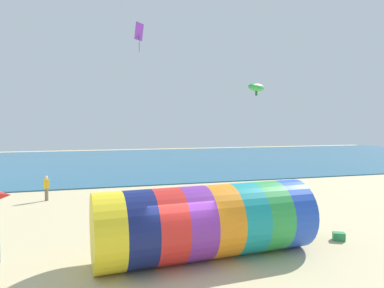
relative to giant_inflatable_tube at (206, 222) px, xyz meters
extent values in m
plane|color=#CCBA8C|center=(-1.26, -0.46, -1.44)|extent=(120.00, 120.00, 0.00)
cube|color=#236084|center=(-1.26, 36.16, -1.39)|extent=(120.00, 40.00, 0.10)
cylinder|color=yellow|center=(-3.82, -0.28, 0.00)|extent=(1.30, 2.95, 2.88)
cylinder|color=navy|center=(-2.74, -0.20, 0.00)|extent=(1.30, 2.95, 2.88)
cylinder|color=red|center=(-1.65, -0.12, 0.00)|extent=(1.30, 2.95, 2.88)
cylinder|color=purple|center=(-0.57, -0.04, 0.00)|extent=(1.30, 2.95, 2.88)
cylinder|color=orange|center=(0.52, 0.04, 0.00)|extent=(1.30, 2.95, 2.88)
cylinder|color=teal|center=(1.60, 0.12, 0.00)|extent=(1.30, 2.95, 2.88)
cylinder|color=green|center=(2.69, 0.20, 0.00)|extent=(1.30, 2.95, 2.88)
cylinder|color=blue|center=(3.77, 0.28, 0.00)|extent=(1.30, 2.95, 2.88)
cylinder|color=black|center=(4.34, 0.32, 0.00)|extent=(0.25, 2.64, 2.65)
cylinder|color=#383D56|center=(5.55, 1.31, -1.03)|extent=(0.24, 0.24, 0.82)
cube|color=#338C4C|center=(5.55, 1.31, -0.31)|extent=(0.37, 0.23, 0.61)
sphere|color=#9E7051|center=(5.55, 1.31, 0.13)|extent=(0.22, 0.22, 0.22)
ellipsoid|color=green|center=(4.64, 5.09, 5.95)|extent=(1.50, 1.18, 0.56)
cube|color=#1E642A|center=(4.64, 5.09, 5.66)|extent=(0.18, 0.11, 0.36)
cube|color=purple|center=(-1.46, 9.15, 9.66)|extent=(0.65, 0.64, 1.05)
cylinder|color=#4C1E6B|center=(-1.46, 9.15, 8.94)|extent=(0.03, 0.03, 1.05)
cylinder|color=#726651|center=(-7.54, 12.54, -1.01)|extent=(0.24, 0.24, 0.85)
cube|color=yellow|center=(-7.54, 12.54, -0.27)|extent=(0.38, 0.26, 0.64)
sphere|color=beige|center=(-7.54, 12.54, 0.18)|extent=(0.23, 0.23, 0.23)
cone|color=red|center=(-7.56, 1.64, 1.16)|extent=(0.45, 0.36, 0.36)
cube|color=#268C4C|center=(6.46, 0.23, -1.26)|extent=(0.63, 0.57, 0.36)
camera|label=1|loc=(-4.16, -12.73, 3.89)|focal=32.00mm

